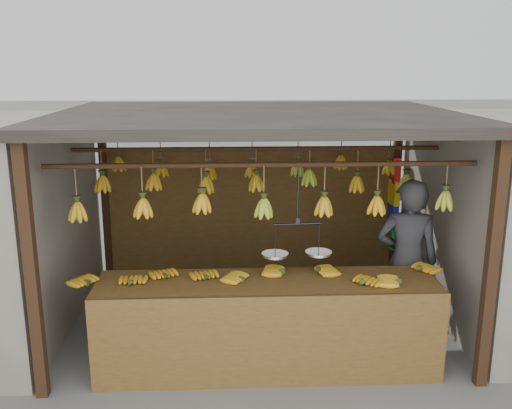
{
  "coord_description": "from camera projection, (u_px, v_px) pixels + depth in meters",
  "views": [
    {
      "loc": [
        -0.3,
        -6.15,
        2.91
      ],
      "look_at": [
        0.0,
        0.3,
        1.3
      ],
      "focal_mm": 40.0,
      "sensor_mm": 36.0,
      "label": 1
    }
  ],
  "objects": [
    {
      "name": "ground",
      "position": [
        257.0,
        318.0,
        6.68
      ],
      "size": [
        80.0,
        80.0,
        0.0
      ],
      "primitive_type": "plane",
      "color": "#5B5B57"
    },
    {
      "name": "stall",
      "position": [
        256.0,
        147.0,
        6.52
      ],
      "size": [
        4.3,
        3.3,
        2.4
      ],
      "color": "black",
      "rests_on": "ground"
    },
    {
      "name": "bag_bundles",
      "position": [
        393.0,
        204.0,
        7.82
      ],
      "size": [
        0.08,
        0.26,
        1.26
      ],
      "color": "red",
      "rests_on": "ground"
    },
    {
      "name": "counter",
      "position": [
        268.0,
        305.0,
        5.32
      ],
      "size": [
        3.48,
        0.74,
        0.96
      ],
      "color": "#563B19",
      "rests_on": "ground"
    },
    {
      "name": "balance_scale",
      "position": [
        297.0,
        248.0,
        5.43
      ],
      "size": [
        0.67,
        0.28,
        0.88
      ],
      "color": "black",
      "rests_on": "ground"
    },
    {
      "name": "hanging_bananas",
      "position": [
        257.0,
        184.0,
        6.28
      ],
      "size": [
        3.61,
        2.23,
        0.4
      ],
      "color": "#C08B14",
      "rests_on": "ground"
    },
    {
      "name": "vendor",
      "position": [
        407.0,
        262.0,
        5.96
      ],
      "size": [
        0.72,
        0.54,
        1.77
      ],
      "primitive_type": "imported",
      "rotation": [
        0.0,
        0.0,
        2.94
      ],
      "color": "#262628",
      "rests_on": "ground"
    }
  ]
}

